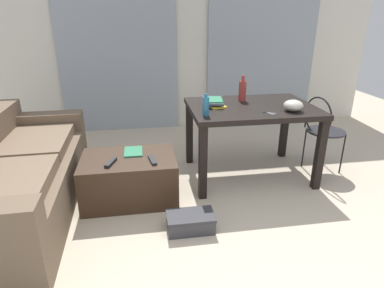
% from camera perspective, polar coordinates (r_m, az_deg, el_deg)
% --- Properties ---
extents(ground_plane, '(8.05, 8.05, 0.00)m').
position_cam_1_polar(ground_plane, '(3.20, 5.81, -7.91)').
color(ground_plane, beige).
extents(wall_back, '(5.34, 0.10, 2.45)m').
position_cam_1_polar(wall_back, '(4.83, -0.10, 17.54)').
color(wall_back, silver).
rests_on(wall_back, ground).
extents(curtains, '(3.65, 0.03, 2.09)m').
position_cam_1_polar(curtains, '(4.76, 0.07, 15.30)').
color(curtains, '#99A3AD').
rests_on(curtains, ground).
extents(couch, '(0.87, 2.07, 0.75)m').
position_cam_1_polar(couch, '(3.10, -28.58, -5.45)').
color(couch, brown).
rests_on(couch, ground).
extents(coffee_table, '(0.83, 0.57, 0.40)m').
position_cam_1_polar(coffee_table, '(3.01, -10.83, -5.85)').
color(coffee_table, '#382619').
rests_on(coffee_table, ground).
extents(craft_table, '(1.22, 0.89, 0.74)m').
position_cam_1_polar(craft_table, '(3.29, 10.26, 4.94)').
color(craft_table, black).
rests_on(craft_table, ground).
extents(wire_chair, '(0.39, 0.41, 0.82)m').
position_cam_1_polar(wire_chair, '(3.61, 21.74, 2.94)').
color(wire_chair, black).
rests_on(wire_chair, ground).
extents(bottle_near, '(0.08, 0.08, 0.26)m').
position_cam_1_polar(bottle_near, '(3.42, 8.80, 9.24)').
color(bottle_near, '#99332D').
rests_on(bottle_near, craft_table).
extents(bottle_far, '(0.06, 0.06, 0.20)m').
position_cam_1_polar(bottle_far, '(2.87, 2.42, 6.66)').
color(bottle_far, teal).
rests_on(bottle_far, craft_table).
extents(bowl, '(0.18, 0.18, 0.10)m').
position_cam_1_polar(bowl, '(3.16, 17.29, 6.44)').
color(bowl, beige).
rests_on(bowl, craft_table).
extents(book_stack, '(0.21, 0.32, 0.06)m').
position_cam_1_polar(book_stack, '(3.22, 3.87, 7.30)').
color(book_stack, gold).
rests_on(book_stack, craft_table).
extents(scissors, '(0.11, 0.11, 0.00)m').
position_cam_1_polar(scissors, '(3.04, 13.06, 5.34)').
color(scissors, '#9EA0A5').
rests_on(scissors, craft_table).
extents(tv_remote_primary, '(0.10, 0.18, 0.03)m').
position_cam_1_polar(tv_remote_primary, '(2.83, -14.01, -3.15)').
color(tv_remote_primary, '#232326').
rests_on(tv_remote_primary, coffee_table).
extents(tv_remote_secondary, '(0.07, 0.19, 0.02)m').
position_cam_1_polar(tv_remote_secondary, '(2.82, -6.95, -2.80)').
color(tv_remote_secondary, '#232326').
rests_on(tv_remote_secondary, coffee_table).
extents(magazine, '(0.16, 0.24, 0.01)m').
position_cam_1_polar(magazine, '(3.02, -10.21, -1.31)').
color(magazine, '#2D7F56').
rests_on(magazine, coffee_table).
extents(shoebox, '(0.37, 0.22, 0.14)m').
position_cam_1_polar(shoebox, '(2.62, -0.26, -13.45)').
color(shoebox, '#38383D').
rests_on(shoebox, ground).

